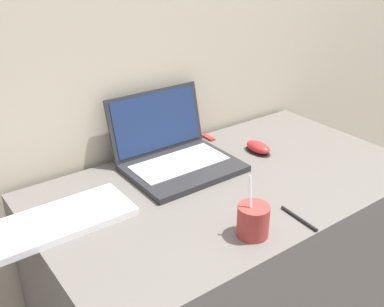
# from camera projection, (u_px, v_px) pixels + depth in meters

# --- Properties ---
(wall_back) EXTENTS (7.00, 0.04, 2.50)m
(wall_back) POSITION_uv_depth(u_px,v_px,m) (161.00, 5.00, 1.46)
(wall_back) COLOR #BCB299
(wall_back) RESTS_ON ground_plane
(desk) EXTENTS (1.21, 0.68, 0.76)m
(desk) POSITION_uv_depth(u_px,v_px,m) (227.00, 276.00, 1.57)
(desk) COLOR #5B5651
(desk) RESTS_ON ground_plane
(laptop) EXTENTS (0.35, 0.32, 0.23)m
(laptop) POSITION_uv_depth(u_px,v_px,m) (174.00, 153.00, 1.48)
(laptop) COLOR #232326
(laptop) RESTS_ON desk
(drink_cup) EXTENTS (0.08, 0.08, 0.17)m
(drink_cup) POSITION_uv_depth(u_px,v_px,m) (253.00, 220.00, 1.13)
(drink_cup) COLOR #9E332D
(drink_cup) RESTS_ON desk
(computer_mouse) EXTENTS (0.06, 0.11, 0.04)m
(computer_mouse) POSITION_uv_depth(u_px,v_px,m) (258.00, 148.00, 1.58)
(computer_mouse) COLOR black
(computer_mouse) RESTS_ON desk
(external_keyboard) EXTENTS (0.43, 0.17, 0.02)m
(external_keyboard) POSITION_uv_depth(u_px,v_px,m) (52.00, 223.00, 1.18)
(external_keyboard) COLOR silver
(external_keyboard) RESTS_ON desk
(usb_stick) EXTENTS (0.02, 0.06, 0.01)m
(usb_stick) POSITION_uv_depth(u_px,v_px,m) (208.00, 137.00, 1.69)
(usb_stick) COLOR #B2261E
(usb_stick) RESTS_ON desk
(pen) EXTENTS (0.02, 0.13, 0.01)m
(pen) POSITION_uv_depth(u_px,v_px,m) (299.00, 218.00, 1.21)
(pen) COLOR black
(pen) RESTS_ON desk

